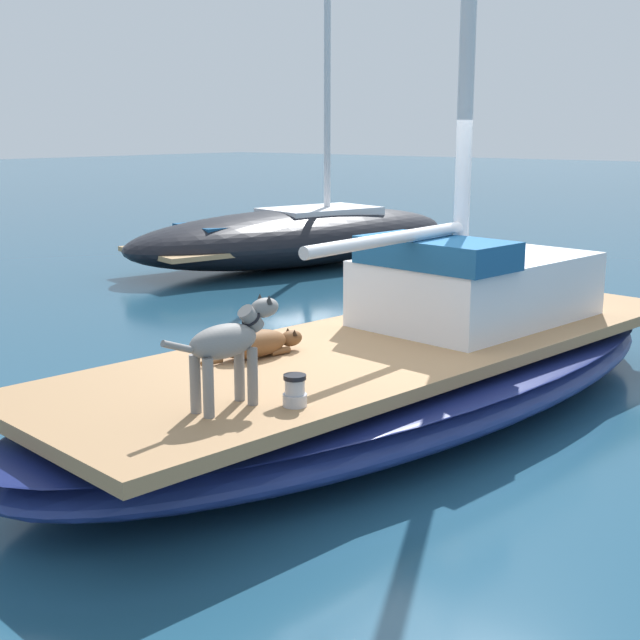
{
  "coord_description": "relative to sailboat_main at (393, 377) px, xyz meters",
  "views": [
    {
      "loc": [
        4.07,
        -6.01,
        2.43
      ],
      "look_at": [
        0.0,
        -1.0,
        1.01
      ],
      "focal_mm": 49.1,
      "sensor_mm": 36.0,
      "label": 1
    }
  ],
  "objects": [
    {
      "name": "deck_winch",
      "position": [
        0.51,
        -1.89,
        0.42
      ],
      "size": [
        0.16,
        0.16,
        0.21
      ],
      "color": "#B7B7BC",
      "rests_on": "sailboat_main"
    },
    {
      "name": "coiled_rope",
      "position": [
        -0.67,
        -0.93,
        0.35
      ],
      "size": [
        0.32,
        0.32,
        0.04
      ],
      "primitive_type": "torus",
      "color": "beige",
      "rests_on": "sailboat_main"
    },
    {
      "name": "cabin_house",
      "position": [
        0.13,
        1.11,
        0.67
      ],
      "size": [
        1.63,
        2.36,
        0.84
      ],
      "color": "silver",
      "rests_on": "sailboat_main"
    },
    {
      "name": "dog_brown",
      "position": [
        -0.53,
        -1.13,
        0.43
      ],
      "size": [
        0.38,
        0.95,
        0.22
      ],
      "color": "brown",
      "rests_on": "sailboat_main"
    },
    {
      "name": "ground_plane",
      "position": [
        0.0,
        0.0,
        -0.34
      ],
      "size": [
        120.0,
        120.0,
        0.0
      ],
      "primitive_type": "plane",
      "color": "navy"
    },
    {
      "name": "moored_boat_port_side",
      "position": [
        -6.16,
        5.92,
        0.21
      ],
      "size": [
        3.81,
        7.14,
        7.87
      ],
      "color": "black",
      "rests_on": "ground"
    },
    {
      "name": "sailboat_main",
      "position": [
        0.0,
        0.0,
        0.0
      ],
      "size": [
        3.3,
        7.47,
        0.66
      ],
      "color": "navy",
      "rests_on": "ground"
    },
    {
      "name": "dog_grey",
      "position": [
        0.2,
        -2.17,
        0.75
      ],
      "size": [
        0.27,
        0.94,
        0.7
      ],
      "color": "gray",
      "rests_on": "sailboat_main"
    }
  ]
}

